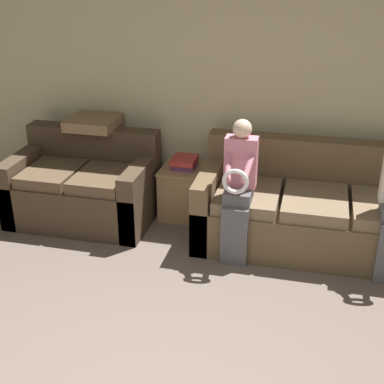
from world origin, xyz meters
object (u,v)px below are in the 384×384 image
couch_side (84,188)px  side_shelf (184,191)px  child_left_seated (238,186)px  book_stack (184,162)px  couch_main (314,211)px  throw_pillow (94,122)px

couch_side → side_shelf: 0.99m
child_left_seated → book_stack: size_ratio=4.44×
couch_main → child_left_seated: child_left_seated is taller
couch_main → throw_pillow: throw_pillow is taller
couch_main → throw_pillow: (-2.21, 0.29, 0.59)m
couch_side → child_left_seated: (1.59, -0.38, 0.35)m
child_left_seated → side_shelf: size_ratio=2.39×
couch_main → book_stack: bearing=167.6°
side_shelf → book_stack: (0.01, 0.00, 0.30)m
side_shelf → couch_side: bearing=-162.8°
child_left_seated → book_stack: (-0.64, 0.68, -0.10)m
couch_main → couch_side: (-2.23, -0.02, 0.00)m
side_shelf → book_stack: book_stack is taller
couch_side → side_shelf: couch_side is taller
couch_main → couch_side: bearing=-179.6°
couch_side → side_shelf: size_ratio=2.67×
child_left_seated → side_shelf: (-0.65, 0.68, -0.41)m
book_stack → throw_pillow: 0.99m
book_stack → side_shelf: bearing=-146.5°
couch_main → child_left_seated: size_ratio=1.69×
couch_main → side_shelf: bearing=167.9°
child_left_seated → book_stack: 0.94m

